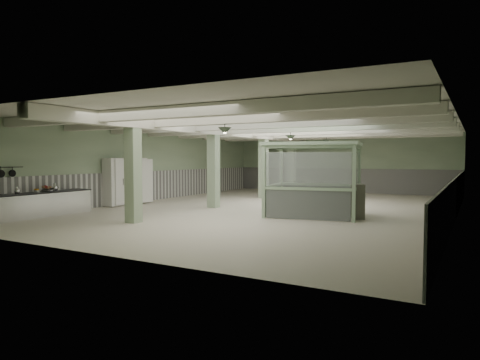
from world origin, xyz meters
The scene contains 35 objects.
floor centered at (0.00, 0.00, 0.00)m, with size 20.00×20.00×0.00m, color beige.
ceiling centered at (0.00, 0.00, 3.60)m, with size 14.00×20.00×0.02m, color beige.
wall_back centered at (0.00, 10.00, 1.80)m, with size 14.00×0.02×3.60m, color #A2B994.
wall_front centered at (0.00, -10.00, 1.80)m, with size 14.00×0.02×3.60m, color #A2B994.
wall_left centered at (-7.00, 0.00, 1.80)m, with size 0.02×20.00×3.60m, color #A2B994.
wall_right centered at (7.00, 0.00, 1.80)m, with size 0.02×20.00×3.60m, color #A2B994.
wainscot_left centered at (-6.97, 0.00, 0.75)m, with size 0.05×19.90×1.50m, color silver.
wainscot_right centered at (6.97, 0.00, 0.75)m, with size 0.05×19.90×1.50m, color silver.
wainscot_back centered at (0.00, 9.97, 0.75)m, with size 13.90×0.05×1.50m, color silver.
girder centered at (-2.50, 0.00, 3.38)m, with size 0.45×19.90×0.40m, color silver.
beam_a centered at (0.00, -7.50, 3.42)m, with size 13.90×0.35×0.32m, color silver.
beam_b centered at (0.00, -5.00, 3.42)m, with size 13.90×0.35×0.32m, color silver.
beam_c centered at (0.00, -2.50, 3.42)m, with size 13.90×0.35×0.32m, color silver.
beam_d centered at (0.00, 0.00, 3.42)m, with size 13.90×0.35×0.32m, color silver.
beam_e centered at (0.00, 2.50, 3.42)m, with size 13.90×0.35×0.32m, color silver.
beam_f centered at (0.00, 5.00, 3.42)m, with size 13.90×0.35×0.32m, color silver.
beam_g centered at (0.00, 7.50, 3.42)m, with size 13.90×0.35×0.32m, color silver.
column_a centered at (-2.50, -6.00, 1.80)m, with size 0.42×0.42×3.60m, color #99B18E.
column_b centered at (-2.50, -1.00, 1.80)m, with size 0.42×0.42×3.60m, color #99B18E.
column_c centered at (-2.50, 4.00, 1.80)m, with size 0.42×0.42×3.60m, color #99B18E.
column_d centered at (-2.50, 8.00, 1.80)m, with size 0.42×0.42×3.60m, color #99B18E.
hook_rail centered at (-6.93, -7.60, 1.85)m, with size 0.02×0.02×1.20m, color black.
pendant_front centered at (0.50, -5.00, 3.05)m, with size 0.44×0.44×0.22m, color #334231.
pendant_mid centered at (0.50, 0.50, 3.05)m, with size 0.44×0.44×0.22m, color #334231.
pendant_back centered at (0.50, 5.50, 3.05)m, with size 0.44×0.44×0.22m, color #334231.
prep_counter centered at (-6.54, -7.00, 0.46)m, with size 0.85×4.85×0.91m.
pitcher_near centered at (-6.40, -7.60, 1.04)m, with size 0.19×0.22×0.28m, color silver, non-canonical shape.
pitcher_far centered at (-6.49, -6.01, 1.06)m, with size 0.21×0.24×0.31m, color silver, non-canonical shape.
veg_colander centered at (-6.56, -6.27, 1.01)m, with size 0.47×0.47×0.21m, color #3C3C40, non-canonical shape.
orange_bowl centered at (-6.62, -6.68, 0.94)m, with size 0.22×0.22×0.08m, color #B2B2B7.
skillet_near centered at (-6.88, -7.86, 1.63)m, with size 0.28×0.28×0.04m, color black.
skillet_far centered at (-6.88, -7.44, 1.63)m, with size 0.25×0.25×0.03m, color black.
walkin_cooler centered at (-6.62, -2.07, 1.07)m, with size 0.83×2.34×2.14m.
guard_booth centered at (2.22, -1.38, 1.84)m, with size 3.86×3.43×2.75m.
filing_cabinet centered at (3.91, -1.46, 0.62)m, with size 0.40×0.58×1.25m, color #5A5C4C.
Camera 1 is at (7.63, -16.79, 2.19)m, focal length 32.00 mm.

